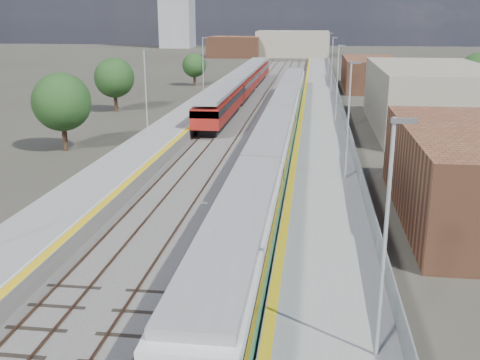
# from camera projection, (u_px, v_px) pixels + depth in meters

# --- Properties ---
(ground) EXTENTS (320.00, 320.00, 0.00)m
(ground) POSITION_uv_depth(u_px,v_px,m) (274.00, 117.00, 64.29)
(ground) COLOR #47443A
(ground) RESTS_ON ground
(ballast_bed) EXTENTS (10.50, 155.00, 0.06)m
(ballast_bed) POSITION_uv_depth(u_px,v_px,m) (257.00, 113.00, 66.94)
(ballast_bed) COLOR #565451
(ballast_bed) RESTS_ON ground
(tracks) EXTENTS (8.96, 160.00, 0.17)m
(tracks) POSITION_uv_depth(u_px,v_px,m) (263.00, 110.00, 68.44)
(tracks) COLOR #4C3323
(tracks) RESTS_ON ground
(platform_right) EXTENTS (4.70, 155.00, 8.52)m
(platform_right) POSITION_uv_depth(u_px,v_px,m) (321.00, 110.00, 65.85)
(platform_right) COLOR slate
(platform_right) RESTS_ON ground
(platform_left) EXTENTS (4.30, 155.00, 8.52)m
(platform_left) POSITION_uv_depth(u_px,v_px,m) (201.00, 108.00, 67.64)
(platform_left) COLOR slate
(platform_left) RESTS_ON ground
(buildings) EXTENTS (72.00, 185.50, 40.00)m
(buildings) POSITION_uv_depth(u_px,v_px,m) (231.00, 17.00, 147.81)
(buildings) COLOR brown
(buildings) RESTS_ON ground
(green_train) EXTENTS (2.70, 75.24, 2.97)m
(green_train) POSITION_uv_depth(u_px,v_px,m) (280.00, 122.00, 49.76)
(green_train) COLOR black
(green_train) RESTS_ON ground
(red_train) EXTENTS (2.77, 56.23, 3.50)m
(red_train) POSITION_uv_depth(u_px,v_px,m) (243.00, 84.00, 78.02)
(red_train) COLOR black
(red_train) RESTS_ON ground
(tree_a) EXTENTS (4.92, 4.92, 6.66)m
(tree_a) POSITION_uv_depth(u_px,v_px,m) (62.00, 102.00, 47.17)
(tree_a) COLOR #382619
(tree_a) RESTS_ON ground
(tree_b) EXTENTS (4.75, 4.75, 6.43)m
(tree_b) POSITION_uv_depth(u_px,v_px,m) (114.00, 78.00, 66.96)
(tree_b) COLOR #382619
(tree_b) RESTS_ON ground
(tree_c) EXTENTS (3.90, 3.90, 5.29)m
(tree_c) POSITION_uv_depth(u_px,v_px,m) (194.00, 65.00, 91.98)
(tree_c) COLOR #382619
(tree_c) RESTS_ON ground
(tree_d) EXTENTS (4.97, 4.97, 6.74)m
(tree_d) POSITION_uv_depth(u_px,v_px,m) (478.00, 73.00, 70.92)
(tree_d) COLOR #382619
(tree_d) RESTS_ON ground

